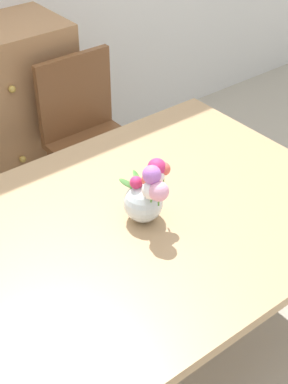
# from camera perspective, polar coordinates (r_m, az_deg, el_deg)

# --- Properties ---
(ground_plane) EXTENTS (12.00, 12.00, 0.00)m
(ground_plane) POSITION_cam_1_polar(r_m,az_deg,el_deg) (2.53, -1.63, -16.14)
(ground_plane) COLOR #B7AD99
(dining_table) EXTENTS (1.70, 1.14, 0.72)m
(dining_table) POSITION_cam_1_polar(r_m,az_deg,el_deg) (2.05, -1.94, -5.14)
(dining_table) COLOR tan
(dining_table) RESTS_ON ground_plane
(chair_right) EXTENTS (0.42, 0.42, 0.90)m
(chair_right) POSITION_cam_1_polar(r_m,az_deg,el_deg) (2.95, -5.51, 5.96)
(chair_right) COLOR brown
(chair_right) RESTS_ON ground_plane
(flower_vase) EXTENTS (0.15, 0.23, 0.26)m
(flower_vase) POSITION_cam_1_polar(r_m,az_deg,el_deg) (1.96, 0.36, -0.28)
(flower_vase) COLOR silver
(flower_vase) RESTS_ON dining_table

